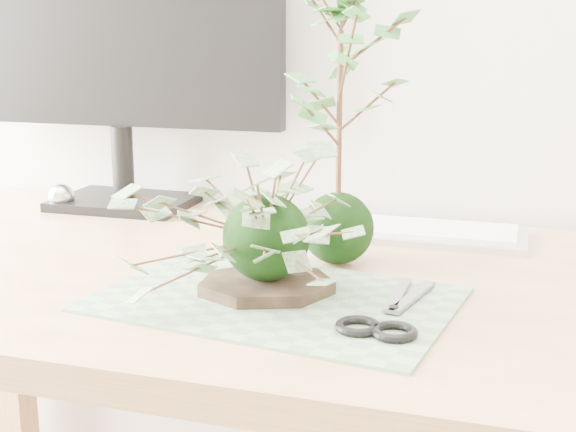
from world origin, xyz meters
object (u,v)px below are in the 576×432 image
object	(u,v)px
maple_kokedama	(340,49)
keyboard	(375,229)
desk	(332,339)
monitor	(119,36)
ivy_kokedama	(266,197)

from	to	relation	value
maple_kokedama	keyboard	size ratio (longest dim) A/B	0.89
desk	monitor	world-z (taller)	monitor
desk	monitor	xyz separation A→B (m)	(-0.46, 0.29, 0.39)
desk	keyboard	world-z (taller)	keyboard
monitor	maple_kokedama	bearing A→B (deg)	-28.57
desk	maple_kokedama	bearing A→B (deg)	98.52
ivy_kokedama	maple_kokedama	xyz separation A→B (m)	(0.05, 0.15, 0.17)
ivy_kokedama	monitor	distance (m)	0.59
maple_kokedama	monitor	distance (m)	0.51
ivy_kokedama	maple_kokedama	world-z (taller)	maple_kokedama
keyboard	ivy_kokedama	bearing A→B (deg)	-102.64
desk	keyboard	size ratio (longest dim) A/B	3.43
desk	ivy_kokedama	xyz separation A→B (m)	(-0.06, -0.09, 0.21)
ivy_kokedama	keyboard	world-z (taller)	ivy_kokedama
maple_kokedama	keyboard	world-z (taller)	maple_kokedama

